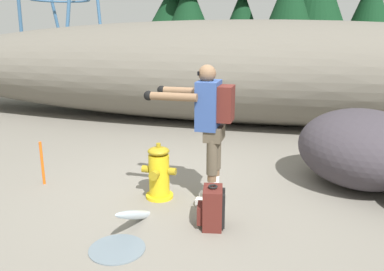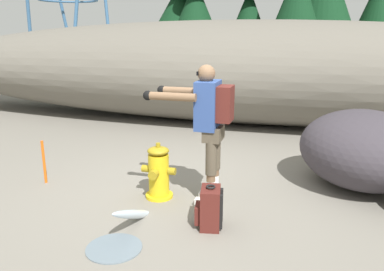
{
  "view_description": "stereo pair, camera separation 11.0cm",
  "coord_description": "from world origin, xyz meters",
  "px_view_note": "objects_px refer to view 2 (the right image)",
  "views": [
    {
      "loc": [
        1.25,
        -4.41,
        2.02
      ],
      "look_at": [
        0.09,
        0.11,
        0.75
      ],
      "focal_mm": 35.88,
      "sensor_mm": 36.0,
      "label": 1
    },
    {
      "loc": [
        1.35,
        -4.38,
        2.02
      ],
      "look_at": [
        0.09,
        0.11,
        0.75
      ],
      "focal_mm": 35.88,
      "sensor_mm": 36.0,
      "label": 2
    }
  ],
  "objects_px": {
    "fire_hydrant": "(159,173)",
    "utility_worker": "(208,118)",
    "boulder_large": "(364,149)",
    "spare_backpack": "(210,208)",
    "survey_stake": "(44,162)"
  },
  "relations": [
    {
      "from": "fire_hydrant",
      "to": "utility_worker",
      "type": "xyz_separation_m",
      "value": [
        0.62,
        -0.0,
        0.73
      ]
    },
    {
      "from": "fire_hydrant",
      "to": "boulder_large",
      "type": "height_order",
      "value": "boulder_large"
    },
    {
      "from": "spare_backpack",
      "to": "survey_stake",
      "type": "relative_size",
      "value": 0.78
    },
    {
      "from": "boulder_large",
      "to": "survey_stake",
      "type": "distance_m",
      "value": 4.29
    },
    {
      "from": "spare_backpack",
      "to": "boulder_large",
      "type": "bearing_deg",
      "value": -145.65
    },
    {
      "from": "fire_hydrant",
      "to": "spare_backpack",
      "type": "relative_size",
      "value": 1.51
    },
    {
      "from": "boulder_large",
      "to": "survey_stake",
      "type": "relative_size",
      "value": 2.85
    },
    {
      "from": "spare_backpack",
      "to": "boulder_large",
      "type": "xyz_separation_m",
      "value": [
        1.7,
        1.65,
        0.3
      ]
    },
    {
      "from": "fire_hydrant",
      "to": "utility_worker",
      "type": "bearing_deg",
      "value": -0.22
    },
    {
      "from": "utility_worker",
      "to": "boulder_large",
      "type": "distance_m",
      "value": 2.22
    },
    {
      "from": "utility_worker",
      "to": "boulder_large",
      "type": "height_order",
      "value": "utility_worker"
    },
    {
      "from": "spare_backpack",
      "to": "boulder_large",
      "type": "distance_m",
      "value": 2.38
    },
    {
      "from": "fire_hydrant",
      "to": "boulder_large",
      "type": "relative_size",
      "value": 0.41
    },
    {
      "from": "fire_hydrant",
      "to": "spare_backpack",
      "type": "bearing_deg",
      "value": -35.92
    },
    {
      "from": "utility_worker",
      "to": "spare_backpack",
      "type": "relative_size",
      "value": 3.54
    }
  ]
}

